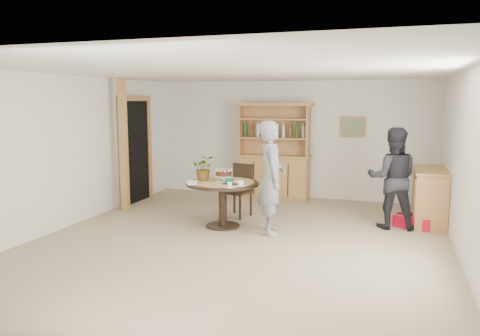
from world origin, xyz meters
The scene contains 17 objects.
ground centered at (0.00, 0.00, 0.00)m, with size 7.00×7.00×0.00m, color tan.
room_shell centered at (0.00, 0.01, 1.74)m, with size 6.04×7.04×2.52m.
doorway centered at (-2.93, 2.00, 1.11)m, with size 0.13×1.10×2.18m.
pine_post centered at (-2.70, 1.20, 1.25)m, with size 0.12×0.12×2.50m, color #AE8849.
hutch centered at (-0.30, 3.24, 0.69)m, with size 1.62×0.54×2.04m.
sideboard centered at (2.74, 2.00, 0.47)m, with size 0.54×1.26×0.94m.
dining_table centered at (-0.53, 0.69, 0.60)m, with size 1.20×1.20×0.76m.
dining_chair centered at (-0.51, 1.51, 0.54)m, with size 0.51×0.51×0.95m.
birthday_cake centered at (-0.53, 0.74, 0.88)m, with size 0.30×0.30×0.20m.
flower_vase centered at (-0.88, 0.74, 0.97)m, with size 0.38×0.33×0.42m, color #3F7233.
gift_tray centered at (-0.32, 0.56, 0.79)m, with size 0.30×0.20×0.08m.
coffee_cup_a centered at (-0.13, 0.41, 0.80)m, with size 0.15×0.15×0.09m.
coffee_cup_b centered at (-0.25, 0.24, 0.79)m, with size 0.15×0.15×0.08m.
napkins centered at (-0.94, 0.37, 0.77)m, with size 0.24×0.33×0.03m.
teen_boy centered at (0.32, 0.59, 0.89)m, with size 0.65×0.43×1.78m, color gray.
adult_person centered at (2.13, 1.50, 0.83)m, with size 0.81×0.63×1.66m, color black.
red_suitcase centered at (2.50, 1.65, 0.10)m, with size 0.70×0.58×0.21m.
Camera 1 is at (2.10, -6.42, 2.08)m, focal length 35.00 mm.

